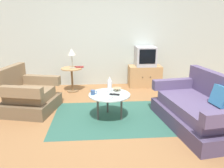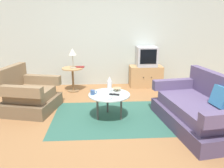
% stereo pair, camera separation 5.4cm
% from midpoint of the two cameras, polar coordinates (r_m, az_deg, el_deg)
% --- Properties ---
extents(ground_plane, '(16.00, 16.00, 0.00)m').
position_cam_midpoint_polar(ground_plane, '(3.86, -0.69, -9.57)').
color(ground_plane, olive).
extents(back_wall, '(9.00, 0.12, 2.70)m').
position_cam_midpoint_polar(back_wall, '(5.78, -2.20, 13.09)').
color(back_wall, '#B2BCB2').
rests_on(back_wall, ground).
extents(area_rug, '(2.00, 1.51, 0.00)m').
position_cam_midpoint_polar(area_rug, '(3.99, -1.05, -8.64)').
color(area_rug, '#2D5B4C').
rests_on(area_rug, ground).
extents(armchair, '(1.07, 1.09, 0.85)m').
position_cam_midpoint_polar(armchair, '(4.47, -21.40, -3.01)').
color(armchair, brown).
rests_on(armchair, ground).
extents(couch, '(1.13, 1.77, 0.85)m').
position_cam_midpoint_polar(couch, '(3.83, 21.64, -6.35)').
color(couch, '#4B3E5C').
rests_on(couch, ground).
extents(coffee_table, '(0.73, 0.73, 0.44)m').
position_cam_midpoint_polar(coffee_table, '(3.84, -1.10, -3.23)').
color(coffee_table, '#B2C6C1').
rests_on(coffee_table, ground).
extents(side_table, '(0.50, 0.50, 0.58)m').
position_cam_midpoint_polar(side_table, '(5.35, -10.67, 2.43)').
color(side_table, tan).
rests_on(side_table, ground).
extents(tv_stand, '(0.83, 0.45, 0.54)m').
position_cam_midpoint_polar(tv_stand, '(5.77, 8.22, 2.05)').
color(tv_stand, tan).
rests_on(tv_stand, ground).
extents(television, '(0.50, 0.46, 0.49)m').
position_cam_midpoint_polar(television, '(5.68, 8.40, 7.14)').
color(television, '#B7B7BC').
rests_on(television, tv_stand).
extents(table_lamp, '(0.18, 0.18, 0.47)m').
position_cam_midpoint_polar(table_lamp, '(5.22, -10.74, 7.88)').
color(table_lamp, '#9E937A').
rests_on(table_lamp, side_table).
extents(vase, '(0.08, 0.08, 0.29)m').
position_cam_midpoint_polar(vase, '(3.86, -1.03, -0.24)').
color(vase, white).
rests_on(vase, coffee_table).
extents(mug, '(0.12, 0.07, 0.08)m').
position_cam_midpoint_polar(mug, '(3.81, -5.38, -2.17)').
color(mug, '#335184').
rests_on(mug, coffee_table).
extents(bowl, '(0.16, 0.16, 0.05)m').
position_cam_midpoint_polar(bowl, '(3.99, 0.90, -1.38)').
color(bowl, tan).
rests_on(bowl, coffee_table).
extents(tv_remote_dark, '(0.18, 0.09, 0.02)m').
position_cam_midpoint_polar(tv_remote_dark, '(3.78, 0.25, -2.72)').
color(tv_remote_dark, black).
rests_on(tv_remote_dark, coffee_table).
extents(tv_remote_silver, '(0.09, 0.15, 0.02)m').
position_cam_midpoint_polar(tv_remote_silver, '(3.60, -0.83, -3.73)').
color(tv_remote_silver, '#B2B2B7').
rests_on(tv_remote_silver, coffee_table).
extents(book, '(0.21, 0.14, 0.02)m').
position_cam_midpoint_polar(book, '(5.34, -8.83, 4.40)').
color(book, maroon).
rests_on(book, side_table).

